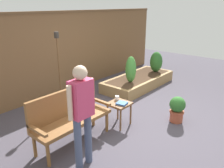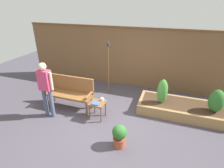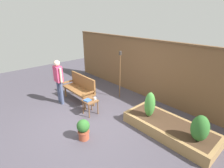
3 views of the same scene
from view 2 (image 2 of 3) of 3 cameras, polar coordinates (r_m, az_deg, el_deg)
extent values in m
plane|color=#47424C|center=(4.74, -1.22, -13.15)|extent=(14.00, 14.00, 0.00)
cube|color=brown|center=(6.50, 6.75, 8.12)|extent=(8.40, 0.10, 2.10)
cube|color=brown|center=(6.27, 7.27, 17.59)|extent=(8.40, 0.14, 0.06)
cylinder|color=brown|center=(5.34, -6.45, -5.86)|extent=(0.06, 0.06, 0.40)
cylinder|color=brown|center=(5.07, -8.19, -7.82)|extent=(0.06, 0.06, 0.40)
cylinder|color=brown|center=(5.97, -18.01, -3.46)|extent=(0.06, 0.06, 0.40)
cylinder|color=brown|center=(5.73, -20.09, -5.06)|extent=(0.06, 0.06, 0.40)
cube|color=brown|center=(5.39, -13.76, -3.38)|extent=(1.44, 0.48, 0.06)
cube|color=brown|center=(5.42, -12.89, 0.12)|extent=(1.44, 0.06, 0.48)
cube|color=brown|center=(5.71, -19.77, -1.03)|extent=(0.06, 0.48, 0.04)
cube|color=brown|center=(5.01, -7.21, -3.39)|extent=(0.06, 0.48, 0.04)
cylinder|color=brown|center=(4.98, -2.09, -7.91)|extent=(0.04, 0.04, 0.44)
cylinder|color=brown|center=(4.73, -3.55, -9.97)|extent=(0.04, 0.04, 0.44)
cylinder|color=brown|center=(5.09, -5.58, -7.22)|extent=(0.04, 0.04, 0.44)
cylinder|color=brown|center=(4.85, -7.20, -9.17)|extent=(0.04, 0.04, 0.44)
cube|color=brown|center=(4.78, -4.71, -6.15)|extent=(0.40, 0.40, 0.04)
cylinder|color=white|center=(4.82, -3.18, -4.94)|extent=(0.08, 0.08, 0.09)
torus|color=white|center=(4.80, -2.69, -5.03)|extent=(0.06, 0.01, 0.06)
cube|color=#38609E|center=(4.71, -5.33, -6.19)|extent=(0.21, 0.22, 0.04)
cylinder|color=#A84C33|center=(4.13, 2.37, -18.18)|extent=(0.26, 0.26, 0.20)
cylinder|color=#A84C33|center=(4.05, 2.40, -16.95)|extent=(0.30, 0.30, 0.04)
sphere|color=#2D6628|center=(3.95, 2.44, -15.20)|extent=(0.32, 0.32, 0.32)
cube|color=#997547|center=(5.10, 21.47, -9.97)|extent=(2.40, 0.09, 0.30)
cube|color=#997547|center=(5.88, 21.41, -5.05)|extent=(2.40, 0.09, 0.30)
cube|color=#997547|center=(5.51, 9.43, -5.61)|extent=(0.09, 0.82, 0.30)
cube|color=#422D1E|center=(5.49, 21.44, -7.34)|extent=(2.22, 0.82, 0.30)
cylinder|color=brown|center=(5.28, 15.46, -5.47)|extent=(0.04, 0.04, 0.06)
ellipsoid|color=#428938|center=(5.12, 15.87, -2.30)|extent=(0.29, 0.29, 0.72)
cylinder|color=brown|center=(5.42, 29.88, -7.35)|extent=(0.04, 0.04, 0.06)
ellipsoid|color=#2D6628|center=(5.29, 30.54, -4.73)|extent=(0.38, 0.38, 0.63)
cylinder|color=brown|center=(5.97, -1.17, 4.36)|extent=(0.03, 0.03, 1.63)
cylinder|color=#332D28|center=(5.72, -1.25, 12.64)|extent=(0.10, 0.10, 0.13)
cylinder|color=#475170|center=(5.11, -18.81, -5.97)|extent=(0.11, 0.11, 0.82)
cylinder|color=#475170|center=(5.23, -20.57, -5.53)|extent=(0.11, 0.11, 0.82)
cube|color=#D13D66|center=(4.87, -20.85, 1.15)|extent=(0.32, 0.20, 0.54)
cylinder|color=beige|center=(4.75, -18.98, 0.84)|extent=(0.07, 0.07, 0.49)
cylinder|color=beige|center=(5.00, -22.63, 1.44)|extent=(0.07, 0.07, 0.49)
sphere|color=beige|center=(4.75, -21.53, 5.23)|extent=(0.20, 0.20, 0.20)
camera|label=1|loc=(5.12, -57.43, 6.75)|focal=36.69mm
camera|label=3|loc=(2.53, 85.79, 1.76)|focal=27.87mm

